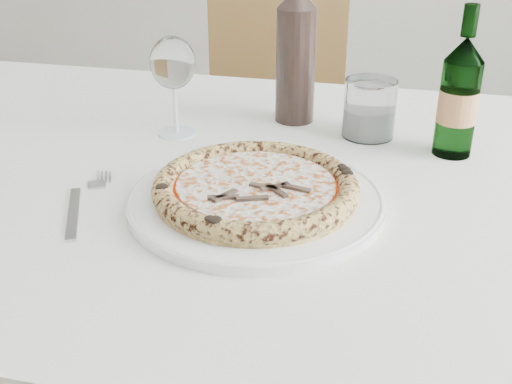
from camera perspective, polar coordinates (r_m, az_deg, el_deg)
dining_table at (r=0.98m, az=0.84°, el=-2.60°), size 1.66×1.07×0.76m
chair_far at (r=1.76m, az=1.60°, el=5.93°), size 0.39×0.39×0.93m
plate at (r=0.85m, az=0.00°, el=-0.67°), size 0.34×0.34×0.02m
pizza at (r=0.84m, az=-0.00°, el=0.38°), size 0.27×0.27×0.03m
fork at (r=0.89m, az=-15.26°, el=-1.01°), size 0.06×0.20×0.00m
wine_glass at (r=1.06m, az=-7.41°, el=11.09°), size 0.07×0.07×0.17m
tumbler at (r=1.08m, az=10.03°, el=6.99°), size 0.09×0.09×0.10m
beer_bottle at (r=1.03m, az=17.59°, el=8.02°), size 0.06×0.06×0.23m
wine_bottle at (r=1.12m, az=3.57°, el=12.18°), size 0.07×0.07×0.28m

